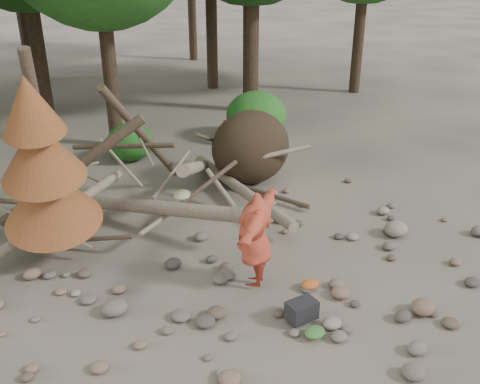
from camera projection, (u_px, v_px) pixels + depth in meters
ground at (285, 286)px, 10.13m from camera, size 120.00×120.00×0.00m
deadfall_pile at (235, 154)px, 13.91m from camera, size 8.55×5.24×3.30m
dead_conifer at (43, 168)px, 9.95m from camera, size 2.06×2.16×4.35m
bush_mid at (131, 142)px, 15.96m from camera, size 1.40×1.40×1.12m
bush_right at (256, 116)px, 17.62m from camera, size 2.00×2.00×1.60m
frisbee_thrower at (255, 239)px, 9.70m from camera, size 2.75×1.89×2.34m
backpack at (302, 313)px, 9.11m from camera, size 0.54×0.39×0.34m
cloth_green at (315, 335)px, 8.76m from camera, size 0.37×0.31×0.14m
cloth_orange at (310, 286)px, 10.01m from camera, size 0.35×0.29×0.13m
boulder_front_right at (423, 307)px, 9.33m from camera, size 0.45×0.40×0.27m
boulder_mid_right at (396, 229)px, 11.85m from camera, size 0.55×0.50×0.33m
boulder_mid_left at (115, 308)px, 9.31m from camera, size 0.45×0.40×0.27m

